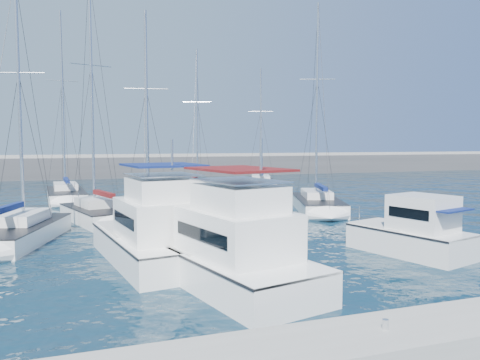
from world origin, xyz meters
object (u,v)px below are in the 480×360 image
object	(u,v)px
sailboat_mid_e	(317,204)
sailboat_back_a	(66,194)
sailboat_mid_c	(148,220)
motor_yacht_port_inner	(158,236)
motor_yacht_stbd_inner	(226,253)
sailboat_mid_b	(98,213)
motor_yacht_stbd_outer	(413,235)
sailboat_back_c	(261,185)
sailboat_mid_a	(18,233)
sailboat_back_b	(197,190)

from	to	relation	value
sailboat_mid_e	sailboat_back_a	bearing A→B (deg)	163.42
sailboat_mid_c	sailboat_back_a	world-z (taller)	sailboat_back_a
motor_yacht_port_inner	motor_yacht_stbd_inner	size ratio (longest dim) A/B	0.88
sailboat_mid_b	sailboat_back_a	world-z (taller)	sailboat_back_a
motor_yacht_stbd_outer	sailboat_back_c	size ratio (longest dim) A/B	0.43
motor_yacht_stbd_outer	sailboat_back_c	distance (m)	31.03
motor_yacht_stbd_inner	sailboat_mid_c	size ratio (longest dim) A/B	0.74
sailboat_back_a	motor_yacht_stbd_inner	bearing A→B (deg)	-81.80
motor_yacht_stbd_inner	motor_yacht_stbd_outer	world-z (taller)	motor_yacht_stbd_inner
sailboat_mid_b	sailboat_back_c	bearing A→B (deg)	26.23
sailboat_mid_c	sailboat_back_a	xyz separation A→B (m)	(-4.96, 16.43, 0.03)
sailboat_mid_a	sailboat_back_b	xyz separation A→B (m)	(14.05, 18.26, 0.01)
motor_yacht_port_inner	motor_yacht_stbd_outer	bearing A→B (deg)	-21.00
motor_yacht_stbd_outer	sailboat_mid_a	bearing A→B (deg)	137.13
motor_yacht_stbd_outer	sailboat_back_b	world-z (taller)	sailboat_back_b
motor_yacht_stbd_inner	sailboat_mid_a	world-z (taller)	sailboat_mid_a
sailboat_mid_b	sailboat_back_b	xyz separation A→B (m)	(9.86, 12.95, -0.04)
motor_yacht_stbd_inner	sailboat_mid_e	distance (m)	19.49
sailboat_back_c	motor_yacht_stbd_inner	bearing A→B (deg)	-93.90
motor_yacht_stbd_outer	sailboat_mid_e	distance (m)	14.20
sailboat_back_b	sailboat_mid_e	bearing A→B (deg)	-45.22
motor_yacht_stbd_outer	sailboat_mid_c	size ratio (longest dim) A/B	0.44
motor_yacht_stbd_outer	motor_yacht_port_inner	bearing A→B (deg)	151.69
motor_yacht_stbd_inner	sailboat_mid_b	bearing A→B (deg)	90.58
sailboat_mid_b	sailboat_mid_e	xyz separation A→B (m)	(16.00, -0.30, -0.02)
motor_yacht_stbd_outer	sailboat_back_b	distance (m)	27.42
sailboat_mid_b	motor_yacht_stbd_inner	bearing A→B (deg)	-92.10
motor_yacht_port_inner	sailboat_mid_e	bearing A→B (deg)	30.66
sailboat_mid_a	sailboat_mid_e	distance (m)	20.80
sailboat_back_a	sailboat_back_b	size ratio (longest dim) A/B	1.17
motor_yacht_stbd_inner	sailboat_back_a	size ratio (longest dim) A/B	0.58
sailboat_back_c	sailboat_mid_b	bearing A→B (deg)	-117.70
sailboat_mid_b	sailboat_back_c	xyz separation A→B (m)	(18.03, 16.42, -0.05)
sailboat_back_a	sailboat_back_b	xyz separation A→B (m)	(12.10, 0.07, -0.02)
sailboat_mid_a	sailboat_mid_b	world-z (taller)	sailboat_mid_b
sailboat_back_a	sailboat_back_b	bearing A→B (deg)	-3.59
motor_yacht_port_inner	sailboat_mid_b	distance (m)	11.92
sailboat_back_a	sailboat_mid_e	bearing A→B (deg)	-39.79
motor_yacht_port_inner	sailboat_mid_a	xyz separation A→B (m)	(-6.17, 6.43, -0.62)
motor_yacht_stbd_outer	sailboat_mid_b	distance (m)	19.54
motor_yacht_stbd_outer	sailboat_mid_e	bearing A→B (deg)	63.40
motor_yacht_stbd_inner	motor_yacht_stbd_outer	size ratio (longest dim) A/B	1.68
sailboat_mid_a	sailboat_back_a	size ratio (longest dim) A/B	0.81
motor_yacht_stbd_outer	sailboat_back_b	bearing A→B (deg)	81.44
motor_yacht_port_inner	motor_yacht_stbd_outer	size ratio (longest dim) A/B	1.48
sailboat_back_a	sailboat_mid_b	bearing A→B (deg)	-84.09
motor_yacht_stbd_outer	sailboat_mid_c	distance (m)	15.09
sailboat_mid_b	sailboat_mid_c	xyz separation A→B (m)	(2.73, -3.55, -0.05)
sailboat_mid_e	sailboat_mid_b	bearing A→B (deg)	-161.80
motor_yacht_stbd_inner	sailboat_back_b	distance (m)	29.14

